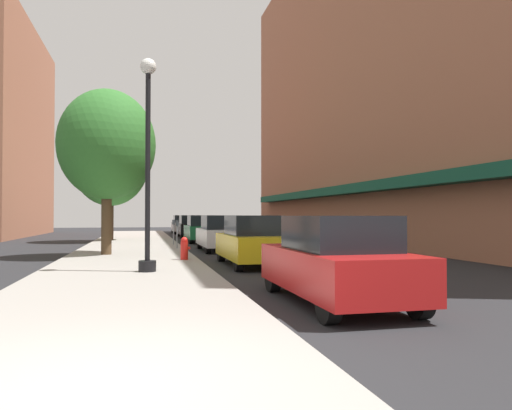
% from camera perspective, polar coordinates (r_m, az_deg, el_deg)
% --- Properties ---
extents(ground_plane, '(90.00, 90.00, 0.00)m').
position_cam_1_polar(ground_plane, '(22.89, -4.36, -5.39)').
color(ground_plane, '#232326').
extents(sidewalk_slab, '(4.80, 50.00, 0.12)m').
position_cam_1_polar(sidewalk_slab, '(23.61, -14.42, -5.08)').
color(sidewalk_slab, gray).
rests_on(sidewalk_slab, ground).
extents(building_right_brick, '(6.80, 40.00, 21.60)m').
position_cam_1_polar(building_right_brick, '(31.62, 15.31, 15.58)').
color(building_right_brick, '#9E6047').
rests_on(building_right_brick, ground).
extents(lamppost, '(0.48, 0.48, 5.90)m').
position_cam_1_polar(lamppost, '(13.69, -12.68, 5.25)').
color(lamppost, black).
rests_on(lamppost, sidewalk_slab).
extents(fire_hydrant, '(0.33, 0.26, 0.79)m').
position_cam_1_polar(fire_hydrant, '(17.03, -8.47, -5.07)').
color(fire_hydrant, red).
rests_on(fire_hydrant, sidewalk_slab).
extents(parking_meter_near, '(0.14, 0.09, 1.31)m').
position_cam_1_polar(parking_meter_near, '(25.60, -9.72, -2.80)').
color(parking_meter_near, slate).
rests_on(parking_meter_near, sidewalk_slab).
extents(parking_meter_far, '(0.14, 0.09, 1.31)m').
position_cam_1_polar(parking_meter_far, '(23.01, -9.32, -2.98)').
color(parking_meter_far, slate).
rests_on(parking_meter_far, sidewalk_slab).
extents(tree_near, '(4.62, 4.62, 7.43)m').
position_cam_1_polar(tree_near, '(31.20, -16.82, 4.75)').
color(tree_near, '#422D1E').
rests_on(tree_near, sidewalk_slab).
extents(tree_mid, '(3.80, 3.80, 6.53)m').
position_cam_1_polar(tree_mid, '(20.10, -17.22, 6.79)').
color(tree_mid, '#4C3823').
rests_on(tree_mid, sidewalk_slab).
extents(car_red, '(1.80, 4.30, 1.66)m').
position_cam_1_polar(car_red, '(9.27, 9.42, -6.53)').
color(car_red, black).
rests_on(car_red, ground).
extents(car_yellow, '(1.80, 4.30, 1.66)m').
position_cam_1_polar(car_yellow, '(15.98, -0.43, -4.30)').
color(car_yellow, black).
rests_on(car_yellow, ground).
extents(car_white, '(1.80, 4.30, 1.66)m').
position_cam_1_polar(car_white, '(22.60, -4.26, -3.39)').
color(car_white, black).
rests_on(car_white, ground).
extents(car_green, '(1.80, 4.30, 1.66)m').
position_cam_1_polar(car_green, '(29.82, -6.47, -2.85)').
color(car_green, black).
rests_on(car_green, ground).
extents(car_black, '(1.80, 4.30, 1.66)m').
position_cam_1_polar(car_black, '(36.48, -7.73, -2.54)').
color(car_black, black).
rests_on(car_black, ground).
extents(car_silver, '(1.80, 4.30, 1.66)m').
position_cam_1_polar(car_silver, '(43.73, -8.66, -2.32)').
color(car_silver, black).
rests_on(car_silver, ground).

